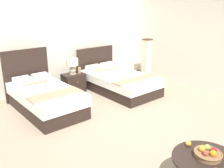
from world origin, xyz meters
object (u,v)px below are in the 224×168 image
vase (79,70)px  loose_apple (188,144)px  floor_lamp_corner (146,58)px  bed_near_window (44,97)px  table_lamp (72,64)px  coffee_table (206,167)px  nightstand (74,83)px  bed_near_corner (117,81)px  fruit_bowl (208,153)px

vase → loose_apple: vase is taller
vase → floor_lamp_corner: floor_lamp_corner is taller
bed_near_window → floor_lamp_corner: size_ratio=1.67×
table_lamp → coffee_table: (-0.54, -4.39, -0.44)m
nightstand → floor_lamp_corner: size_ratio=0.46×
bed_near_corner → loose_apple: 3.69m
table_lamp → bed_near_window: bearing=-148.7°
vase → nightstand: bearing=166.9°
bed_near_corner → coffee_table: size_ratio=2.56×
loose_apple → table_lamp: bearing=83.3°
nightstand → table_lamp: 0.52m
coffee_table → nightstand: bearing=83.0°
bed_near_window → table_lamp: (1.13, 0.69, 0.47)m
nightstand → loose_apple: (-0.48, -4.04, 0.25)m
bed_near_window → vase: size_ratio=12.31×
bed_near_corner → floor_lamp_corner: bearing=16.9°
bed_near_window → loose_apple: bearing=-79.0°
bed_near_corner → table_lamp: bed_near_corner is taller
bed_near_window → vase: 1.47m
vase → loose_apple: 4.05m
nightstand → table_lamp: size_ratio=1.34×
fruit_bowl → loose_apple: (0.02, 0.31, -0.01)m
floor_lamp_corner → loose_apple: bearing=-128.8°
coffee_table → floor_lamp_corner: size_ratio=0.71×
nightstand → fruit_bowl: bearing=-96.5°
loose_apple → bed_near_corner: bearing=66.2°
floor_lamp_corner → bed_near_window: bearing=-172.5°
bed_near_window → table_lamp: bed_near_window is taller
bed_near_corner → fruit_bowl: bed_near_corner is taller
table_lamp → loose_apple: bearing=-96.7°
bed_near_window → loose_apple: size_ratio=26.43×
loose_apple → vase: bearing=80.8°
bed_near_window → bed_near_corner: bed_near_window is taller
nightstand → floor_lamp_corner: 2.66m
bed_near_corner → vase: bed_near_corner is taller
bed_near_window → nightstand: size_ratio=3.64×
nightstand → coffee_table: bearing=-97.0°
coffee_table → vase: bearing=80.7°
loose_apple → floor_lamp_corner: 4.96m
fruit_bowl → loose_apple: fruit_bowl is taller
table_lamp → vase: 0.26m
loose_apple → floor_lamp_corner: floor_lamp_corner is taller
bed_near_corner → floor_lamp_corner: floor_lamp_corner is taller
bed_near_window → nightstand: bearing=30.6°
nightstand → loose_apple: bearing=-96.8°
vase → floor_lamp_corner: bearing=-3.1°
fruit_bowl → bed_near_window: bearing=99.8°
bed_near_corner → table_lamp: 1.32m
bed_near_window → coffee_table: (0.60, -3.70, 0.03)m
coffee_table → fruit_bowl: 0.18m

